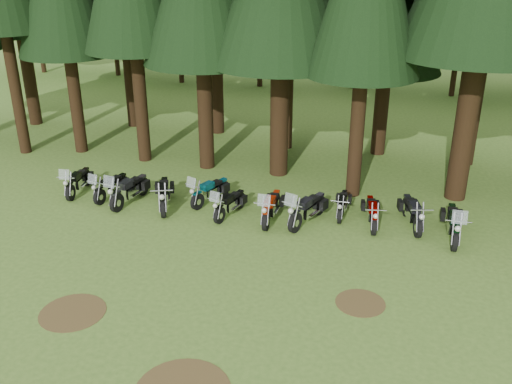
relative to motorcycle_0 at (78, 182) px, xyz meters
The scene contains 18 objects.
ground 8.92m from the motorcycle_0, 36.32° to the right, with size 120.00×120.00×0.00m, color #456B25.
decid_2 20.27m from the motorcycle_0, 99.49° to the left, with size 6.72×6.53×8.40m.
decid_3 20.41m from the motorcycle_0, 82.93° to the left, with size 6.12×5.95×7.65m.
decid_4 23.13m from the motorcycle_0, 67.41° to the left, with size 5.93×5.76×7.41m.
dirt_patch_0 8.40m from the motorcycle_0, 60.15° to the right, with size 1.80×1.80×0.01m, color #4C3D1E.
dirt_patch_1 12.62m from the motorcycle_0, 22.25° to the right, with size 1.40×1.40×0.01m, color #4C3D1E.
motorcycle_0 is the anchor object (origin of this frame).
motorcycle_1 1.49m from the motorcycle_0, ahead, with size 0.58×2.15×1.35m.
motorcycle_2 2.47m from the motorcycle_0, ahead, with size 0.65×2.47×1.55m.
motorcycle_3 3.89m from the motorcycle_0, ahead, with size 1.03×2.33×0.99m.
motorcycle_4 5.43m from the motorcycle_0, ahead, with size 1.05×2.15×1.39m.
motorcycle_5 6.49m from the motorcycle_0, ahead, with size 0.75×2.11×1.33m.
motorcycle_6 8.04m from the motorcycle_0, ahead, with size 0.44×2.36×1.49m.
motorcycle_7 9.33m from the motorcycle_0, ahead, with size 1.11×2.43×1.56m.
motorcycle_8 10.47m from the motorcycle_0, ahead, with size 0.28×1.95×0.79m.
motorcycle_9 11.55m from the motorcycle_0, ahead, with size 0.52×2.16×0.88m.
motorcycle_10 12.94m from the motorcycle_0, ahead, with size 0.75×2.31×0.96m.
motorcycle_11 14.27m from the motorcycle_0, ahead, with size 0.47×2.52×1.58m.
Camera 1 is at (5.18, -13.11, 9.18)m, focal length 40.00 mm.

